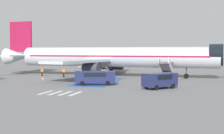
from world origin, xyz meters
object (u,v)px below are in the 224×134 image
(baggage_cart, at_px, (90,77))
(ground_crew_0, at_px, (42,71))
(traffic_cone_0, at_px, (43,78))
(ground_crew_1, at_px, (64,71))
(airliner, at_px, (111,57))
(service_van_2, at_px, (95,77))
(boarding_stairs_forward, at_px, (166,74))
(fuel_tanker, at_px, (99,62))
(service_van_3, at_px, (160,79))
(traffic_cone_1, at_px, (113,78))

(baggage_cart, relative_size, ground_crew_0, 1.86)
(traffic_cone_0, bearing_deg, ground_crew_0, 118.13)
(baggage_cart, height_order, ground_crew_1, ground_crew_1)
(baggage_cart, bearing_deg, ground_crew_1, 132.82)
(airliner, bearing_deg, ground_crew_0, -73.59)
(ground_crew_0, bearing_deg, service_van_2, 91.23)
(boarding_stairs_forward, xyz_separation_m, ground_crew_0, (-22.88, 2.80, -0.03))
(fuel_tanker, bearing_deg, ground_crew_0, 179.26)
(service_van_3, bearing_deg, fuel_tanker, 158.61)
(service_van_2, relative_size, traffic_cone_1, 8.57)
(service_van_2, relative_size, baggage_cart, 1.94)
(boarding_stairs_forward, height_order, ground_crew_0, boarding_stairs_forward)
(service_van_3, bearing_deg, service_van_2, -151.12)
(airliner, relative_size, boarding_stairs_forward, 8.54)
(service_van_3, height_order, traffic_cone_1, service_van_3)
(boarding_stairs_forward, distance_m, service_van_3, 11.02)
(airliner, distance_m, service_van_2, 14.50)
(ground_crew_1, bearing_deg, baggage_cart, -41.45)
(service_van_3, xyz_separation_m, traffic_cone_1, (-8.53, 10.13, -0.83))
(service_van_3, relative_size, baggage_cart, 1.52)
(service_van_2, xyz_separation_m, ground_crew_1, (-9.05, 10.33, -0.10))
(baggage_cart, distance_m, ground_crew_0, 10.66)
(boarding_stairs_forward, bearing_deg, baggage_cart, -175.42)
(ground_crew_1, bearing_deg, ground_crew_0, 135.31)
(ground_crew_1, bearing_deg, service_van_2, -77.28)
(airliner, xyz_separation_m, boarding_stairs_forward, (10.24, -5.30, -2.60))
(fuel_tanker, bearing_deg, service_van_2, -156.42)
(fuel_tanker, xyz_separation_m, service_van_2, (10.31, -36.26, -0.56))
(airliner, height_order, ground_crew_1, airliner)
(baggage_cart, distance_m, traffic_cone_0, 7.83)
(boarding_stairs_forward, xyz_separation_m, service_van_3, (0.12, -11.02, 0.22))
(airliner, relative_size, ground_crew_1, 25.31)
(baggage_cart, xyz_separation_m, traffic_cone_0, (-6.74, -4.00, -0.01))
(airliner, relative_size, service_van_2, 7.92)
(fuel_tanker, relative_size, traffic_cone_1, 15.83)
(service_van_2, distance_m, baggage_cart, 9.83)
(service_van_2, relative_size, ground_crew_0, 3.60)
(boarding_stairs_forward, bearing_deg, airliner, 157.86)
(ground_crew_1, xyz_separation_m, traffic_cone_1, (9.57, -2.27, -0.71))
(boarding_stairs_forward, xyz_separation_m, fuel_tanker, (-19.24, 27.32, 0.75))
(boarding_stairs_forward, bearing_deg, ground_crew_1, -179.16)
(fuel_tanker, height_order, traffic_cone_0, fuel_tanker)
(ground_crew_0, relative_size, traffic_cone_1, 2.38)
(boarding_stairs_forward, distance_m, fuel_tanker, 33.42)
(service_van_2, bearing_deg, service_van_3, -119.66)
(fuel_tanker, distance_m, service_van_3, 42.95)
(boarding_stairs_forward, bearing_deg, fuel_tanker, 130.39)
(ground_crew_0, relative_size, ground_crew_1, 0.89)
(fuel_tanker, xyz_separation_m, ground_crew_0, (-3.64, -24.51, -0.78))
(ground_crew_0, xyz_separation_m, ground_crew_1, (4.90, -1.42, 0.13))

